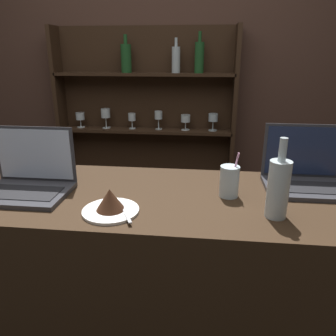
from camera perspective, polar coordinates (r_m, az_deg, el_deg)
The scene contains 8 objects.
bar_counter at distance 1.57m, azimuth -6.83°, elevation -20.65°, with size 2.01×0.61×0.96m.
back_wall at distance 2.59m, azimuth -0.39°, elevation 16.37°, with size 7.00×0.06×2.70m.
back_shelf at distance 2.60m, azimuth -3.66°, elevation 5.93°, with size 1.36×0.18×1.68m.
laptop_near at distance 1.40m, azimuth -23.21°, elevation -1.76°, with size 0.34×0.24×0.25m.
laptop_far at distance 1.45m, azimuth 22.69°, elevation -0.99°, with size 0.32×0.23×0.25m.
cake_plate at distance 1.15m, azimuth -9.99°, elevation -6.10°, with size 0.20×0.20×0.09m.
water_glass at distance 1.27m, azimuth 10.63°, elevation -2.29°, with size 0.07×0.07×0.18m.
wine_bottle_clear at distance 1.14m, azimuth 18.65°, elevation -3.28°, with size 0.07×0.07×0.27m.
Camera 1 is at (0.31, -0.86, 1.49)m, focal length 35.00 mm.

